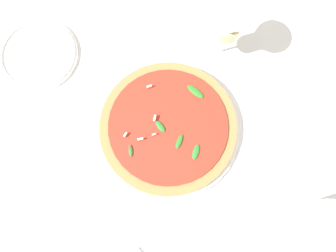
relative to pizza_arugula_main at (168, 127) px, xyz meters
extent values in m
plane|color=silver|center=(-0.02, -0.01, -0.02)|extent=(6.00, 6.00, 0.00)
cylinder|color=white|center=(0.00, 0.00, -0.01)|extent=(0.34, 0.34, 0.01)
cylinder|color=#AD7542|center=(0.00, 0.00, 0.00)|extent=(0.32, 0.32, 0.02)
cylinder|color=#A82D1E|center=(0.00, 0.00, 0.02)|extent=(0.28, 0.28, 0.01)
ellipsoid|color=#28722A|center=(-0.08, -0.04, 0.02)|extent=(0.04, 0.03, 0.01)
ellipsoid|color=#2A6D2B|center=(0.00, 0.02, 0.02)|extent=(0.03, 0.02, 0.01)
ellipsoid|color=#2A6029|center=(-0.03, 0.10, 0.02)|extent=(0.03, 0.02, 0.01)
ellipsoid|color=#2D7124|center=(0.05, -0.09, 0.02)|extent=(0.05, 0.04, 0.01)
ellipsoid|color=#296F25|center=(-0.04, -0.01, 0.02)|extent=(0.03, 0.03, 0.01)
cube|color=#EFE5C6|center=(0.02, 0.02, 0.03)|extent=(0.01, 0.01, 0.01)
cube|color=#EFE5C6|center=(-0.01, 0.04, 0.03)|extent=(0.00, 0.01, 0.01)
cube|color=#EFE5C6|center=(0.10, 0.01, 0.03)|extent=(0.00, 0.01, 0.01)
cube|color=#EFE5C6|center=(0.01, 0.10, 0.03)|extent=(0.01, 0.01, 0.01)
cube|color=#EFE5C6|center=(-0.01, 0.07, 0.03)|extent=(0.01, 0.01, 0.01)
cylinder|color=white|center=(0.14, -0.20, -0.01)|extent=(0.07, 0.07, 0.00)
cylinder|color=white|center=(0.14, -0.20, 0.03)|extent=(0.01, 0.01, 0.08)
cone|color=white|center=(0.14, -0.20, 0.12)|extent=(0.10, 0.10, 0.10)
cylinder|color=beige|center=(0.14, -0.20, 0.09)|extent=(0.05, 0.05, 0.03)
cylinder|color=white|center=(0.29, 0.24, -0.01)|extent=(0.20, 0.20, 0.01)
torus|color=white|center=(0.29, 0.24, 0.00)|extent=(0.19, 0.19, 0.01)
cylinder|color=silver|center=(-0.29, -0.26, 0.01)|extent=(0.03, 0.03, 0.06)
cylinder|color=#B7B7BF|center=(-0.29, -0.26, 0.04)|extent=(0.03, 0.03, 0.01)
camera|label=1|loc=(-0.17, 0.06, 0.75)|focal=35.00mm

